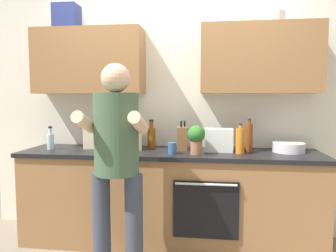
{
  "coord_description": "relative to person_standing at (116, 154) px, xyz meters",
  "views": [
    {
      "loc": [
        0.39,
        -3.03,
        1.41
      ],
      "look_at": [
        0.0,
        -0.1,
        1.15
      ],
      "focal_mm": 34.62,
      "sensor_mm": 36.0,
      "label": 1
    }
  ],
  "objects": [
    {
      "name": "grocery_bag_rice",
      "position": [
        -0.46,
        0.74,
        0.03
      ],
      "size": [
        0.19,
        0.16,
        0.21
      ],
      "primitive_type": "cube",
      "rotation": [
        0.0,
        0.0,
        0.09
      ],
      "color": "beige",
      "rests_on": "counter"
    },
    {
      "name": "mixing_bowl",
      "position": [
        1.44,
        0.75,
        -0.04
      ],
      "size": [
        0.29,
        0.29,
        0.09
      ],
      "primitive_type": "cylinder",
      "color": "silver",
      "rests_on": "counter"
    },
    {
      "name": "bottle_juice",
      "position": [
        0.98,
        0.61,
        0.04
      ],
      "size": [
        0.08,
        0.08,
        0.28
      ],
      "color": "orange",
      "rests_on": "counter"
    },
    {
      "name": "potted_herb",
      "position": [
        0.58,
        0.53,
        0.07
      ],
      "size": [
        0.16,
        0.16,
        0.26
      ],
      "color": "#9E6647",
      "rests_on": "counter"
    },
    {
      "name": "grocery_bag_produce",
      "position": [
        0.79,
        0.7,
        0.03
      ],
      "size": [
        0.26,
        0.16,
        0.22
      ],
      "primitive_type": "cube",
      "rotation": [
        0.0,
        0.0,
        -0.02
      ],
      "color": "silver",
      "rests_on": "counter"
    },
    {
      "name": "bottle_vinegar",
      "position": [
        1.07,
        0.73,
        0.06
      ],
      "size": [
        0.07,
        0.07,
        0.31
      ],
      "color": "brown",
      "rests_on": "counter"
    },
    {
      "name": "grocery_bag_bread",
      "position": [
        -0.07,
        0.69,
        0.03
      ],
      "size": [
        0.25,
        0.2,
        0.22
      ],
      "primitive_type": "cube",
      "rotation": [
        0.0,
        0.0,
        0.27
      ],
      "color": "tan",
      "rests_on": "counter"
    },
    {
      "name": "back_wall_unit",
      "position": [
        0.32,
        0.94,
        0.51
      ],
      "size": [
        4.0,
        0.38,
        2.5
      ],
      "color": "silver",
      "rests_on": "ground"
    },
    {
      "name": "bottle_soy",
      "position": [
        -0.26,
        0.82,
        0.03
      ],
      "size": [
        0.08,
        0.08,
        0.26
      ],
      "color": "black",
      "rests_on": "counter"
    },
    {
      "name": "person_standing",
      "position": [
        0.0,
        0.0,
        0.0
      ],
      "size": [
        0.49,
        0.45,
        1.67
      ],
      "color": "#383D4C",
      "rests_on": "ground"
    },
    {
      "name": "cup_tea",
      "position": [
        0.37,
        0.51,
        -0.03
      ],
      "size": [
        0.08,
        0.08,
        0.1
      ],
      "primitive_type": "cylinder",
      "color": "#33598C",
      "rests_on": "counter"
    },
    {
      "name": "counter",
      "position": [
        0.32,
        0.66,
        -0.53
      ],
      "size": [
        2.84,
        0.67,
        0.9
      ],
      "color": "olive",
      "rests_on": "ground"
    },
    {
      "name": "knife_block",
      "position": [
        0.44,
        0.74,
        0.03
      ],
      "size": [
        0.1,
        0.14,
        0.29
      ],
      "color": "brown",
      "rests_on": "counter"
    },
    {
      "name": "bottle_syrup",
      "position": [
        0.12,
        0.85,
        0.03
      ],
      "size": [
        0.08,
        0.08,
        0.29
      ],
      "color": "#8C4C14",
      "rests_on": "counter"
    },
    {
      "name": "bottle_water",
      "position": [
        -0.85,
        0.62,
        0.01
      ],
      "size": [
        0.07,
        0.07,
        0.23
      ],
      "color": "silver",
      "rests_on": "counter"
    },
    {
      "name": "ground_plane",
      "position": [
        0.32,
        0.66,
        -0.98
      ],
      "size": [
        12.0,
        12.0,
        0.0
      ],
      "primitive_type": "plane",
      "color": "#756B5B"
    }
  ]
}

